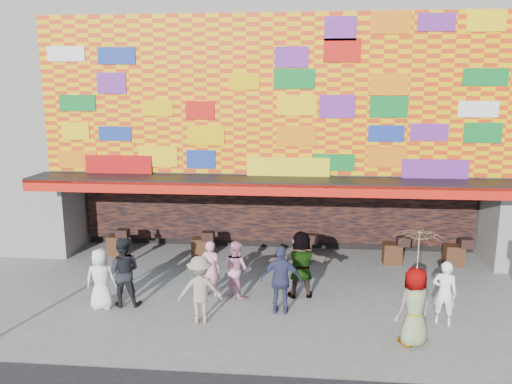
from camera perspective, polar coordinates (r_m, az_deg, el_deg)
ground at (r=13.06m, az=0.70°, el=-14.48°), size 90.00×90.00×0.00m
shop_building at (r=19.88m, az=2.68°, el=10.20°), size 15.20×9.40×10.00m
ped_a at (r=14.03m, az=-17.31°, el=-9.46°), size 0.86×0.61×1.65m
ped_b at (r=14.27m, az=-5.22°, el=-8.67°), size 0.65×0.50×1.61m
ped_c at (r=14.01m, az=-14.94°, el=-8.78°), size 1.00×0.83×1.90m
ped_d at (r=12.72m, az=-6.41°, el=-11.02°), size 1.22×0.85×1.73m
ped_e at (r=13.12m, az=2.91°, el=-10.00°), size 1.08×0.48×1.82m
ped_f at (r=14.13m, az=5.17°, el=-8.21°), size 1.84×0.81×1.91m
ped_g at (r=12.15m, az=17.65°, el=-12.38°), size 1.07×0.94×1.84m
ped_h at (r=13.42m, az=20.74°, el=-10.71°), size 0.69×0.55×1.64m
ped_i at (r=14.13m, az=-2.34°, el=-8.80°), size 1.00×0.96×1.62m
parasol at (r=11.69m, az=18.05°, el=-6.56°), size 1.43×1.45×1.98m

